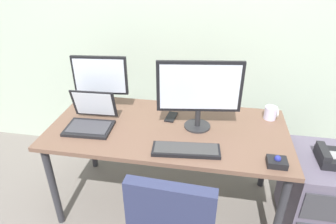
# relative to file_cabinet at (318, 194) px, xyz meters

# --- Properties ---
(ground_plane) EXTENTS (8.00, 8.00, 0.00)m
(ground_plane) POSITION_rel_file_cabinet_xyz_m (-1.06, 0.03, -0.30)
(ground_plane) COLOR slate
(back_wall) EXTENTS (6.00, 0.10, 2.80)m
(back_wall) POSITION_rel_file_cabinet_xyz_m (-1.06, 0.77, 1.10)
(back_wall) COLOR #B0BFAA
(back_wall) RESTS_ON ground
(desk) EXTENTS (1.62, 0.77, 0.71)m
(desk) POSITION_rel_file_cabinet_xyz_m (-1.06, 0.03, 0.34)
(desk) COLOR brown
(desk) RESTS_ON ground
(file_cabinet) EXTENTS (0.42, 0.53, 0.59)m
(file_cabinet) POSITION_rel_file_cabinet_xyz_m (0.00, 0.00, 0.00)
(file_cabinet) COLOR #5B5365
(file_cabinet) RESTS_ON ground
(desk_phone) EXTENTS (0.17, 0.20, 0.09)m
(desk_phone) POSITION_rel_file_cabinet_xyz_m (-0.01, -0.02, 0.33)
(desk_phone) COLOR black
(desk_phone) RESTS_ON file_cabinet
(monitor_main) EXTENTS (0.55, 0.18, 0.47)m
(monitor_main) POSITION_rel_file_cabinet_xyz_m (-0.87, 0.07, 0.69)
(monitor_main) COLOR #262628
(monitor_main) RESTS_ON desk
(monitor_side) EXTENTS (0.39, 0.18, 0.42)m
(monitor_side) POSITION_rel_file_cabinet_xyz_m (-1.59, 0.19, 0.65)
(monitor_side) COLOR #262628
(monitor_side) RESTS_ON desk
(keyboard) EXTENTS (0.42, 0.18, 0.03)m
(keyboard) POSITION_rel_file_cabinet_xyz_m (-0.91, -0.22, 0.42)
(keyboard) COLOR black
(keyboard) RESTS_ON desk
(laptop) EXTENTS (0.32, 0.29, 0.23)m
(laptop) POSITION_rel_file_cabinet_xyz_m (-1.59, -0.04, 0.46)
(laptop) COLOR black
(laptop) RESTS_ON desk
(trackball_mouse) EXTENTS (0.11, 0.09, 0.07)m
(trackball_mouse) POSITION_rel_file_cabinet_xyz_m (-0.39, -0.26, 0.43)
(trackball_mouse) COLOR black
(trackball_mouse) RESTS_ON desk
(coffee_mug) EXTENTS (0.10, 0.09, 0.09)m
(coffee_mug) POSITION_rel_file_cabinet_xyz_m (-0.36, 0.28, 0.46)
(coffee_mug) COLOR silver
(coffee_mug) RESTS_ON desk
(cell_phone) EXTENTS (0.08, 0.15, 0.01)m
(cell_phone) POSITION_rel_file_cabinet_xyz_m (-1.06, 0.17, 0.41)
(cell_phone) COLOR black
(cell_phone) RESTS_ON desk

